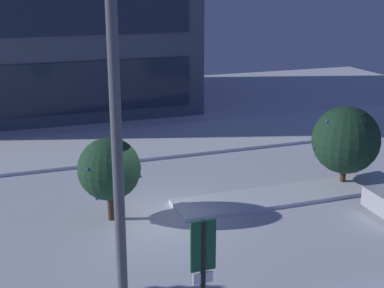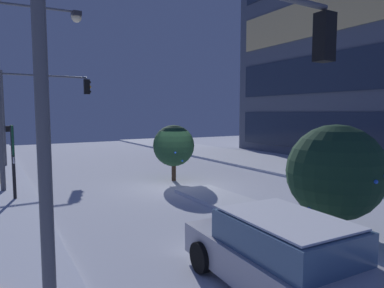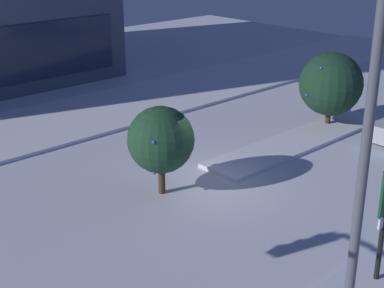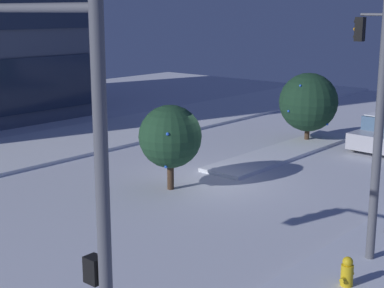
# 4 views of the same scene
# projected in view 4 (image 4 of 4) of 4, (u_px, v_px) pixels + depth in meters

# --- Properties ---
(ground) EXTENTS (52.00, 52.00, 0.00)m
(ground) POSITION_uv_depth(u_px,v_px,m) (205.00, 183.00, 19.81)
(ground) COLOR silver
(curb_strip_far) EXTENTS (52.00, 5.20, 0.14)m
(curb_strip_far) POSITION_uv_depth(u_px,v_px,m) (54.00, 144.00, 25.20)
(curb_strip_far) COLOR silver
(curb_strip_far) RESTS_ON ground
(median_strip) EXTENTS (9.00, 1.80, 0.14)m
(median_strip) POSITION_uv_depth(u_px,v_px,m) (285.00, 152.00, 23.91)
(median_strip) COLOR silver
(median_strip) RESTS_ON ground
(traffic_light_corner_near_left) EXTENTS (0.32, 5.46, 5.95)m
(traffic_light_corner_near_left) POSITION_uv_depth(u_px,v_px,m) (4.00, 121.00, 8.47)
(traffic_light_corner_near_left) COLOR #565960
(traffic_light_corner_near_left) RESTS_ON ground
(street_lamp_arched) EXTENTS (0.67, 3.44, 7.94)m
(street_lamp_arched) POSITION_uv_depth(u_px,v_px,m) (347.00, 35.00, 12.99)
(street_lamp_arched) COLOR #565960
(street_lamp_arched) RESTS_ON ground
(fire_hydrant) EXTENTS (0.48, 0.26, 0.78)m
(fire_hydrant) POSITION_uv_depth(u_px,v_px,m) (347.00, 275.00, 12.06)
(fire_hydrant) COLOR gold
(fire_hydrant) RESTS_ON ground
(decorated_tree_median) EXTENTS (2.04, 2.04, 2.79)m
(decorated_tree_median) POSITION_uv_depth(u_px,v_px,m) (170.00, 137.00, 18.73)
(decorated_tree_median) COLOR #473323
(decorated_tree_median) RESTS_ON ground
(decorated_tree_left_of_median) EXTENTS (2.63, 2.56, 3.09)m
(decorated_tree_left_of_median) POSITION_uv_depth(u_px,v_px,m) (308.00, 102.00, 25.50)
(decorated_tree_left_of_median) COLOR #473323
(decorated_tree_left_of_median) RESTS_ON ground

